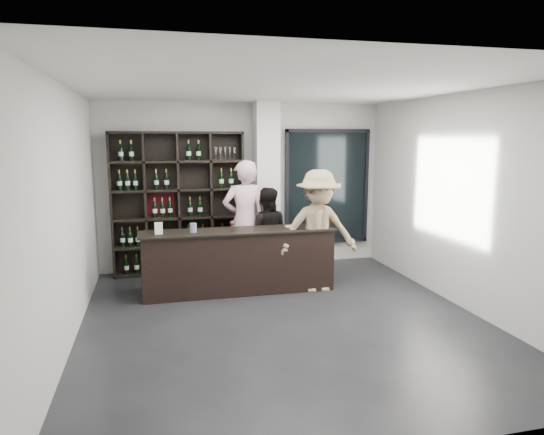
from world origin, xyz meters
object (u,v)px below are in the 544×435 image
object	(u,v)px
taster_pink	(245,221)
taster_black	(266,234)
tasting_counter	(239,261)
customer	(318,231)
wine_shelf	(179,203)

from	to	relation	value
taster_pink	taster_black	xyz separation A→B (m)	(0.36, 0.00, -0.22)
tasting_counter	customer	bearing A→B (deg)	-10.04
tasting_counter	taster_pink	distance (m)	0.80
wine_shelf	customer	bearing A→B (deg)	-37.59
wine_shelf	customer	distance (m)	2.50
wine_shelf	tasting_counter	size ratio (longest dim) A/B	0.83
taster_pink	wine_shelf	bearing A→B (deg)	-38.80
tasting_counter	taster_pink	size ratio (longest dim) A/B	1.48
taster_pink	taster_black	distance (m)	0.42
taster_pink	taster_black	world-z (taller)	taster_pink
wine_shelf	tasting_counter	xyz separation A→B (m)	(0.80, -1.31, -0.72)
wine_shelf	taster_pink	size ratio (longest dim) A/B	1.23
tasting_counter	customer	distance (m)	1.27
tasting_counter	taster_black	xyz separation A→B (m)	(0.56, 0.59, 0.28)
tasting_counter	customer	size ratio (longest dim) A/B	1.58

